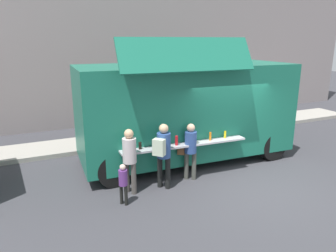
{
  "coord_description": "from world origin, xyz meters",
  "views": [
    {
      "loc": [
        -5.23,
        -5.98,
        3.72
      ],
      "look_at": [
        -1.58,
        2.05,
        1.3
      ],
      "focal_mm": 33.51,
      "sensor_mm": 36.0,
      "label": 1
    }
  ],
  "objects_px": {
    "customer_front_ordering": "(190,147)",
    "customer_rear_waiting": "(130,156)",
    "food_truck_main": "(186,109)",
    "trash_bin": "(237,117)",
    "customer_mid_with_backpack": "(163,150)",
    "child_near_queue": "(123,181)"
  },
  "relations": [
    {
      "from": "food_truck_main",
      "to": "customer_mid_with_backpack",
      "type": "height_order",
      "value": "food_truck_main"
    },
    {
      "from": "customer_mid_with_backpack",
      "to": "trash_bin",
      "type": "bearing_deg",
      "value": -4.07
    },
    {
      "from": "customer_mid_with_backpack",
      "to": "customer_rear_waiting",
      "type": "bearing_deg",
      "value": 131.48
    },
    {
      "from": "customer_mid_with_backpack",
      "to": "child_near_queue",
      "type": "bearing_deg",
      "value": 157.32
    },
    {
      "from": "customer_front_ordering",
      "to": "customer_mid_with_backpack",
      "type": "distance_m",
      "value": 0.92
    },
    {
      "from": "customer_mid_with_backpack",
      "to": "food_truck_main",
      "type": "bearing_deg",
      "value": 5.87
    },
    {
      "from": "food_truck_main",
      "to": "child_near_queue",
      "type": "xyz_separation_m",
      "value": [
        -2.66,
        -1.97,
        -1.05
      ]
    },
    {
      "from": "trash_bin",
      "to": "customer_mid_with_backpack",
      "type": "relative_size",
      "value": 0.58
    },
    {
      "from": "food_truck_main",
      "to": "customer_front_ordering",
      "type": "bearing_deg",
      "value": -111.16
    },
    {
      "from": "trash_bin",
      "to": "customer_front_ordering",
      "type": "xyz_separation_m",
      "value": [
        -4.32,
        -3.69,
        0.44
      ]
    },
    {
      "from": "child_near_queue",
      "to": "customer_rear_waiting",
      "type": "bearing_deg",
      "value": 19.99
    },
    {
      "from": "child_near_queue",
      "to": "food_truck_main",
      "type": "bearing_deg",
      "value": -0.31
    },
    {
      "from": "customer_front_ordering",
      "to": "customer_rear_waiting",
      "type": "height_order",
      "value": "customer_rear_waiting"
    },
    {
      "from": "customer_front_ordering",
      "to": "customer_rear_waiting",
      "type": "distance_m",
      "value": 1.73
    },
    {
      "from": "food_truck_main",
      "to": "customer_rear_waiting",
      "type": "relative_size",
      "value": 3.97
    },
    {
      "from": "customer_rear_waiting",
      "to": "customer_front_ordering",
      "type": "bearing_deg",
      "value": -28.89
    },
    {
      "from": "food_truck_main",
      "to": "customer_front_ordering",
      "type": "xyz_separation_m",
      "value": [
        -0.6,
        -1.37,
        -0.71
      ]
    },
    {
      "from": "customer_mid_with_backpack",
      "to": "child_near_queue",
      "type": "height_order",
      "value": "customer_mid_with_backpack"
    },
    {
      "from": "trash_bin",
      "to": "customer_rear_waiting",
      "type": "height_order",
      "value": "customer_rear_waiting"
    },
    {
      "from": "food_truck_main",
      "to": "trash_bin",
      "type": "xyz_separation_m",
      "value": [
        3.72,
        2.32,
        -1.15
      ]
    },
    {
      "from": "food_truck_main",
      "to": "trash_bin",
      "type": "distance_m",
      "value": 4.53
    },
    {
      "from": "customer_mid_with_backpack",
      "to": "customer_rear_waiting",
      "type": "xyz_separation_m",
      "value": [
        -0.85,
        0.11,
        -0.06
      ]
    }
  ]
}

